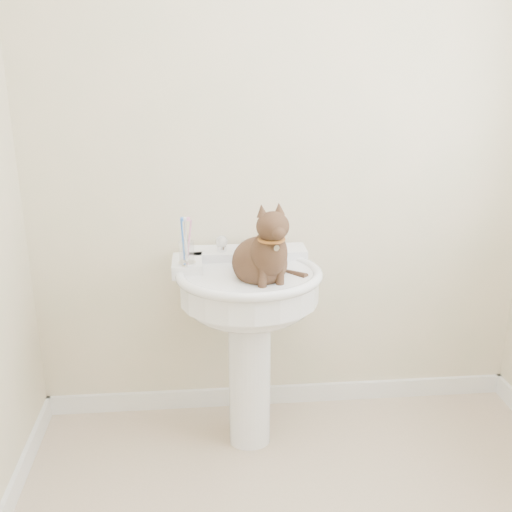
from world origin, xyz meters
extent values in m
cube|color=white|center=(0.00, 1.09, 0.04)|extent=(2.20, 0.02, 0.09)
cylinder|color=white|center=(-0.17, 0.80, 0.31)|extent=(0.17, 0.17, 0.63)
cylinder|color=white|center=(-0.17, 0.80, 0.72)|extent=(0.55, 0.55, 0.12)
ellipsoid|color=white|center=(-0.17, 0.80, 0.66)|extent=(0.51, 0.44, 0.20)
torus|color=white|center=(-0.17, 0.80, 0.78)|extent=(0.58, 0.58, 0.04)
cube|color=white|center=(-0.17, 1.00, 0.79)|extent=(0.52, 0.14, 0.06)
cube|color=white|center=(-0.42, 0.88, 0.79)|extent=(0.12, 0.18, 0.06)
cylinder|color=silver|center=(-0.17, 0.96, 0.84)|extent=(0.05, 0.05, 0.05)
cylinder|color=silver|center=(-0.17, 0.91, 0.87)|extent=(0.04, 0.04, 0.14)
sphere|color=white|center=(-0.28, 0.98, 0.86)|extent=(0.06, 0.06, 0.06)
sphere|color=white|center=(-0.06, 0.98, 0.86)|extent=(0.06, 0.06, 0.06)
cube|color=orange|center=(-0.09, 1.04, 0.83)|extent=(0.10, 0.08, 0.03)
cylinder|color=silver|center=(-0.42, 0.82, 0.82)|extent=(0.07, 0.07, 0.01)
cylinder|color=white|center=(-0.42, 0.82, 0.87)|extent=(0.06, 0.06, 0.09)
cylinder|color=blue|center=(-0.43, 0.82, 0.92)|extent=(0.01, 0.01, 0.17)
cylinder|color=white|center=(-0.42, 0.82, 0.92)|extent=(0.01, 0.01, 0.17)
cylinder|color=#F594C6|center=(-0.41, 0.82, 0.92)|extent=(0.01, 0.01, 0.17)
ellipsoid|color=#52331F|center=(-0.13, 0.77, 0.84)|extent=(0.22, 0.25, 0.20)
ellipsoid|color=#52331F|center=(-0.13, 0.68, 0.90)|extent=(0.14, 0.13, 0.18)
ellipsoid|color=#52331F|center=(-0.13, 0.65, 1.01)|extent=(0.12, 0.11, 0.11)
cone|color=#52331F|center=(-0.16, 0.67, 1.07)|extent=(0.04, 0.04, 0.05)
cone|color=#52331F|center=(-0.10, 0.67, 1.07)|extent=(0.04, 0.04, 0.05)
cylinder|color=#52331F|center=(-0.02, 0.79, 0.77)|extent=(0.03, 0.03, 0.23)
torus|color=#94531C|center=(-0.13, 0.66, 0.96)|extent=(0.10, 0.10, 0.01)
camera|label=1|loc=(-0.35, -1.40, 1.61)|focal=42.00mm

